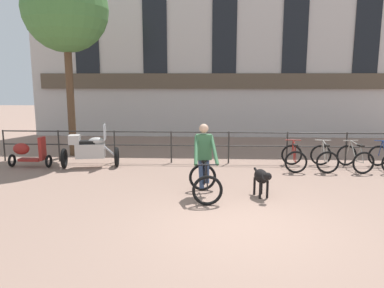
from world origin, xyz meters
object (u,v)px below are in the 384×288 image
at_px(dog, 262,177).
at_px(parked_scooter, 28,153).
at_px(parked_bicycle_mid_left, 324,158).
at_px(parked_motorcycle, 90,150).
at_px(cyclist_with_bike, 204,164).
at_px(parked_bicycle_mid_right, 355,158).
at_px(parked_bicycle_near_lamp, 294,157).

relative_size(dog, parked_scooter, 0.68).
bearing_deg(parked_bicycle_mid_left, dog, 56.74).
xyz_separation_m(parked_motorcycle, parked_bicycle_mid_left, (7.21, 0.11, -0.20)).
bearing_deg(parked_motorcycle, parked_scooter, 81.87).
xyz_separation_m(cyclist_with_bike, parked_bicycle_mid_left, (3.61, 2.78, -0.41)).
bearing_deg(parked_bicycle_mid_right, parked_bicycle_mid_left, -6.29).
bearing_deg(cyclist_with_bike, parked_scooter, 148.05).
xyz_separation_m(cyclist_with_bike, parked_motorcycle, (-3.60, 2.67, -0.20)).
bearing_deg(parked_bicycle_near_lamp, parked_bicycle_mid_right, -174.55).
relative_size(parked_motorcycle, parked_scooter, 1.39).
height_order(parked_bicycle_near_lamp, parked_bicycle_mid_right, same).
xyz_separation_m(cyclist_with_bike, parked_bicycle_mid_right, (4.53, 2.78, -0.41)).
distance_m(parked_motorcycle, parked_scooter, 1.93).
height_order(parked_bicycle_mid_right, parked_scooter, parked_scooter).
xyz_separation_m(cyclist_with_bike, dog, (1.35, -0.02, -0.29)).
bearing_deg(dog, parked_bicycle_mid_left, 34.79).
bearing_deg(dog, parked_bicycle_near_lamp, 48.06).
height_order(dog, parked_bicycle_mid_left, parked_bicycle_mid_left).
bearing_deg(parked_scooter, parked_bicycle_mid_right, -86.63).
distance_m(cyclist_with_bike, parked_scooter, 6.12).
bearing_deg(cyclist_with_bike, parked_bicycle_mid_right, 24.85).
xyz_separation_m(cyclist_with_bike, parked_scooter, (-5.53, 2.61, -0.30)).
distance_m(parked_bicycle_mid_left, parked_bicycle_mid_right, 0.92).
relative_size(parked_bicycle_mid_left, parked_scooter, 0.90).
relative_size(cyclist_with_bike, dog, 1.94).
xyz_separation_m(parked_bicycle_near_lamp, parked_scooter, (-8.22, -0.18, 0.10)).
bearing_deg(parked_bicycle_mid_left, cyclist_with_bike, 43.31).
distance_m(parked_bicycle_near_lamp, parked_bicycle_mid_left, 0.92).
xyz_separation_m(dog, parked_scooter, (-6.87, 2.62, -0.01)).
distance_m(cyclist_with_bike, dog, 1.38).
bearing_deg(dog, parked_bicycle_mid_right, 25.10).
bearing_deg(parked_scooter, dog, -108.51).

